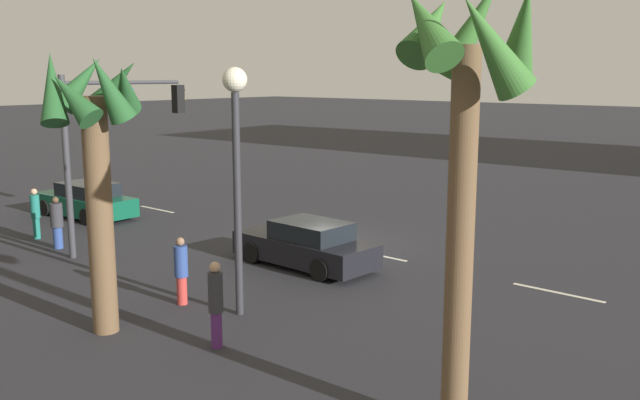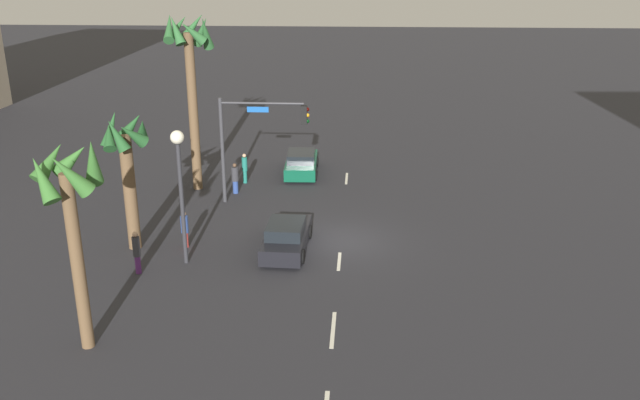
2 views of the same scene
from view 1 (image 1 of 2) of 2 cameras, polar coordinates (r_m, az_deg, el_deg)
name	(u,v)px [view 1 (image 1 of 2)]	position (r m, az deg, el deg)	size (l,w,h in m)	color
ground_plane	(327,245)	(22.93, 0.59, -3.73)	(220.00, 220.00, 0.00)	#28282D
lane_stripe_2	(557,293)	(19.05, 19.01, -7.24)	(2.42, 0.14, 0.01)	silver
lane_stripe_3	(382,256)	(21.61, 5.14, -4.64)	(1.82, 0.14, 0.01)	silver
lane_stripe_4	(157,209)	(29.68, -13.32, -0.75)	(2.19, 0.14, 0.01)	silver
car_0	(306,245)	(20.29, -1.14, -3.74)	(4.51, 1.98, 1.37)	black
car_2	(85,201)	(28.79, -18.80, -0.07)	(4.65, 2.07, 1.39)	#0F5138
traffic_signal	(112,132)	(22.90, -16.77, 5.43)	(0.32, 4.63, 5.56)	#38383D
streetlamp	(236,143)	(15.74, -6.94, 4.73)	(0.56, 0.56, 5.74)	#2D2D33
pedestrian_0	(57,222)	(23.86, -20.89, -1.68)	(0.51, 0.51, 1.70)	#2D478C
pedestrian_1	(216,302)	(14.45, -8.59, -8.31)	(0.43, 0.43, 1.83)	#59266B
pedestrian_2	(181,269)	(17.27, -11.39, -5.62)	(0.47, 0.47, 1.68)	#BF3833
pedestrian_3	(35,212)	(25.54, -22.43, -0.93)	(0.34, 0.34, 1.74)	#1E7266
palm_tree_1	(95,138)	(15.26, -18.07, 4.91)	(2.22, 2.44, 6.12)	brown
palm_tree_2	(467,103)	(10.29, 12.02, 7.80)	(2.27, 2.42, 7.14)	brown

